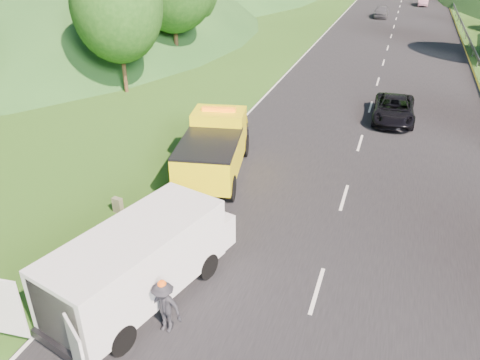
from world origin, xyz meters
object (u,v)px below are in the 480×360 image
at_px(woman, 189,202).
at_px(worker, 166,330).
at_px(child, 177,219).
at_px(suitcase, 118,205).
at_px(tow_truck, 215,147).
at_px(passing_suv, 392,121).
at_px(white_van, 142,259).

bearing_deg(woman, worker, 170.67).
bearing_deg(child, suitcase, -162.21).
height_order(tow_truck, worker, tow_truck).
xyz_separation_m(child, suitcase, (-2.41, -0.26, 0.31)).
height_order(child, worker, worker).
distance_m(tow_truck, passing_suv, 12.17).
bearing_deg(suitcase, child, 6.12).
height_order(white_van, worker, white_van).
distance_m(woman, child, 1.36).
xyz_separation_m(white_van, worker, (1.20, -1.03, -1.37)).
relative_size(child, suitcase, 1.79).
xyz_separation_m(worker, passing_suv, (5.05, 18.91, 0.00)).
height_order(woman, passing_suv, woman).
height_order(white_van, child, white_van).
relative_size(tow_truck, worker, 4.13).
xyz_separation_m(child, worker, (2.17, -5.20, 0.00)).
xyz_separation_m(white_van, suitcase, (-3.39, 3.90, -1.06)).
distance_m(white_van, worker, 2.09).
bearing_deg(child, tow_truck, 102.12).
bearing_deg(suitcase, passing_suv, 55.42).
height_order(tow_truck, child, tow_truck).
distance_m(worker, suitcase, 6.75).
bearing_deg(suitcase, worker, -47.11).
xyz_separation_m(woman, passing_suv, (7.35, 12.36, 0.00)).
bearing_deg(child, passing_suv, 73.91).
relative_size(tow_truck, child, 6.00).
distance_m(child, suitcase, 2.45).
relative_size(white_van, woman, 4.87).
xyz_separation_m(white_van, passing_suv, (6.24, 17.87, -1.37)).
bearing_deg(tow_truck, suitcase, -130.02).
bearing_deg(passing_suv, child, -119.42).
bearing_deg(woman, passing_suv, -59.40).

